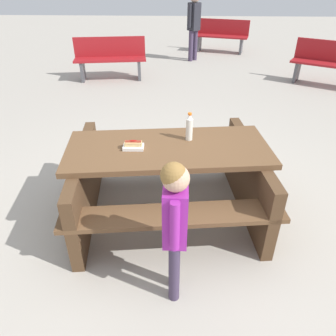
% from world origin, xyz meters
% --- Properties ---
extents(ground_plane, '(30.00, 30.00, 0.00)m').
position_xyz_m(ground_plane, '(0.00, 0.00, 0.00)').
color(ground_plane, '#ADA599').
rests_on(ground_plane, ground).
extents(picnic_table, '(1.95, 1.59, 0.75)m').
position_xyz_m(picnic_table, '(0.00, 0.00, 0.44)').
color(picnic_table, brown).
rests_on(picnic_table, ground).
extents(soda_bottle, '(0.06, 0.06, 0.26)m').
position_xyz_m(soda_bottle, '(-0.19, -0.15, 0.87)').
color(soda_bottle, silver).
rests_on(soda_bottle, picnic_table).
extents(hotdog_tray, '(0.18, 0.11, 0.08)m').
position_xyz_m(hotdog_tray, '(0.30, 0.05, 0.78)').
color(hotdog_tray, white).
rests_on(hotdog_tray, picnic_table).
extents(child_in_coat, '(0.18, 0.28, 1.14)m').
position_xyz_m(child_in_coat, '(-0.08, 0.93, 0.73)').
color(child_in_coat, '#3F334C').
rests_on(child_in_coat, ground).
extents(park_bench_near, '(1.54, 0.61, 0.85)m').
position_xyz_m(park_bench_near, '(1.40, -4.49, 0.45)').
color(park_bench_near, maroon).
rests_on(park_bench_near, ground).
extents(park_bench_mid, '(1.50, 1.08, 0.85)m').
position_xyz_m(park_bench_mid, '(-3.13, -4.23, 0.45)').
color(park_bench_mid, maroon).
rests_on(park_bench_mid, ground).
extents(park_bench_far, '(1.55, 0.79, 0.85)m').
position_xyz_m(park_bench_far, '(-1.22, -7.21, 0.45)').
color(park_bench_far, maroon).
rests_on(park_bench_far, ground).
extents(bystander_adult, '(0.34, 0.34, 1.63)m').
position_xyz_m(bystander_adult, '(-0.40, -6.17, 1.04)').
color(bystander_adult, '#3F334C').
rests_on(bystander_adult, ground).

